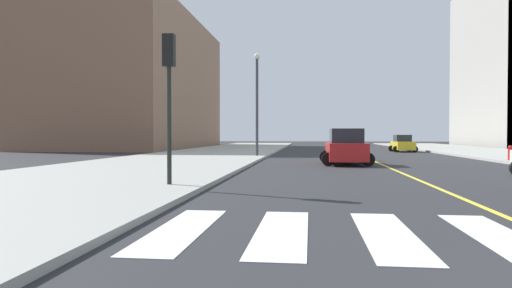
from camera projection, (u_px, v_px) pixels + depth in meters
sidewalk_kerb_west at (157, 165)px, 24.88m from camera, size 10.00×120.00×0.15m
lane_divider_paint at (353, 153)px, 43.33m from camera, size 0.16×80.00×0.01m
low_rise_brick_west at (135, 84)px, 59.82m from camera, size 16.00×32.00×16.51m
car_yellow_second at (403, 144)px, 45.03m from camera, size 2.36×3.74×1.66m
car_red_third at (346, 148)px, 26.06m from camera, size 2.88×4.56×2.02m
traffic_light_far_corner at (169, 79)px, 14.36m from camera, size 0.36×0.41×4.65m
fire_hydrant at (510, 153)px, 27.89m from camera, size 0.26×0.26×0.89m
street_lamp at (257, 95)px, 33.85m from camera, size 0.44×0.44×7.48m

